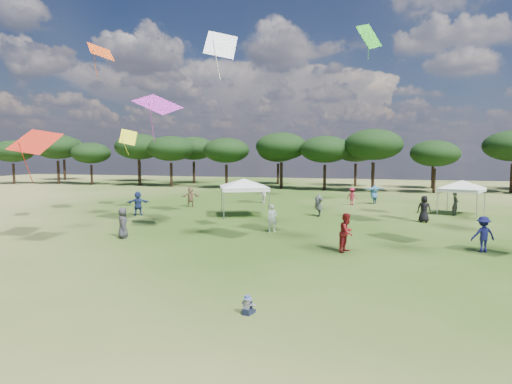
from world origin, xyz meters
TOP-DOWN VIEW (x-y plane):
  - ground at (0.00, 0.00)m, footprint 140.00×140.00m
  - tree_line at (2.39, 47.41)m, footprint 108.78×17.63m
  - tent_left at (-5.74, 20.77)m, footprint 6.27×6.27m
  - tent_right at (9.87, 25.94)m, footprint 5.33×5.33m
  - toddler at (0.10, 2.32)m, footprint 0.41×0.45m
  - festival_crowd at (-0.52, 22.02)m, footprint 28.96×21.77m

SIDE VIEW (x-z plane):
  - ground at x=0.00m, z-range 0.00..0.00m
  - toddler at x=0.10m, z-range -0.03..0.53m
  - festival_crowd at x=-0.52m, z-range -0.06..1.80m
  - tent_right at x=9.87m, z-range 1.04..3.96m
  - tent_left at x=-5.74m, z-range 1.13..4.22m
  - tree_line at x=2.39m, z-range 1.54..9.31m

